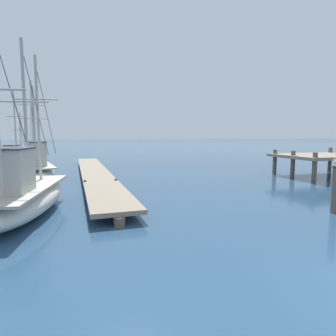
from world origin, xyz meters
TOP-DOWN VIEW (x-y plane):
  - floating_dock at (-4.42, 17.01)m, footprint 1.82×22.09m
  - fishing_boat_0 at (-7.40, 8.36)m, footprint 2.96×7.76m
  - fishing_boat_1 at (-10.42, 24.37)m, footprint 1.91×7.99m
  - fishing_boat_2 at (-8.02, 17.68)m, footprint 3.10×7.87m
  - pier_platform at (10.76, 12.84)m, footprint 6.09×4.63m
  - mooring_piling at (3.34, 5.26)m, footprint 0.30×0.30m

SIDE VIEW (x-z plane):
  - floating_dock at x=-4.42m, z-range 0.10..0.63m
  - fishing_boat_1 at x=-10.42m, z-range -2.77..3.99m
  - fishing_boat_2 at x=-8.02m, z-range -2.63..3.96m
  - fishing_boat_0 at x=-7.40m, z-range -2.38..3.83m
  - mooring_piling at x=3.34m, z-range 0.04..1.77m
  - pier_platform at x=10.76m, z-range 0.37..2.32m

